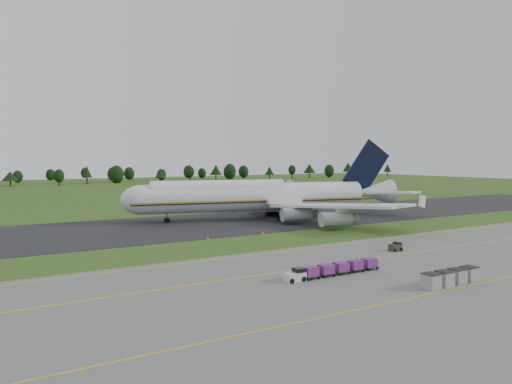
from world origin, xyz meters
TOP-DOWN VIEW (x-y plane):
  - ground at (0.00, 0.00)m, footprint 600.00×600.00m
  - apron at (0.00, -34.00)m, footprint 300.00×52.00m
  - taxiway at (0.00, 28.00)m, footprint 300.00×40.00m
  - apron_markings at (0.00, -26.98)m, footprint 300.00×30.20m
  - tree_line at (20.90, 219.07)m, footprint 523.29×21.03m
  - aircraft at (18.49, 29.14)m, footprint 73.55×69.47m
  - baggage_train at (-6.03, -27.19)m, footprint 15.21×1.61m
  - utility_cart at (14.31, -19.43)m, footprint 2.11×1.46m
  - uld_row at (3.28, -38.54)m, footprint 9.06×1.86m
  - edge_markers at (-1.45, 6.67)m, footprint 12.85×0.30m

SIDE VIEW (x-z plane):
  - ground at x=0.00m, z-range 0.00..0.00m
  - apron at x=0.00m, z-range 0.00..0.06m
  - taxiway at x=0.00m, z-range 0.00..0.08m
  - apron_markings at x=0.00m, z-range 0.06..0.07m
  - edge_markers at x=-1.45m, z-range -0.03..0.57m
  - utility_cart at x=14.31m, z-range 0.05..1.20m
  - baggage_train at x=-6.03m, z-range 0.12..1.67m
  - uld_row at x=3.28m, z-range 0.07..1.90m
  - aircraft at x=18.49m, z-range -4.41..16.16m
  - tree_line at x=20.90m, z-range 0.30..12.04m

